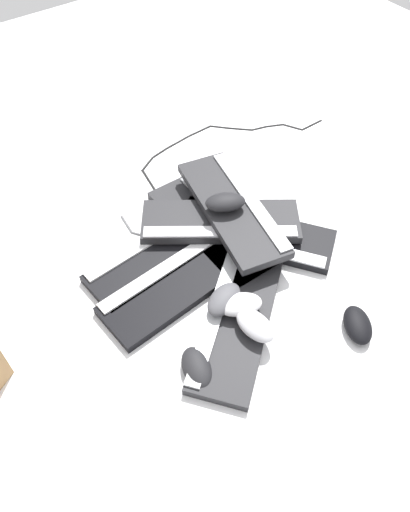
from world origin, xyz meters
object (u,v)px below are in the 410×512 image
at_px(keyboard_0, 237,319).
at_px(mouse_1, 240,304).
at_px(mouse_4, 358,325).
at_px(keyboard_3, 163,253).
at_px(keyboard_1, 254,234).
at_px(mouse_3, 224,299).
at_px(mouse_0, 197,368).
at_px(keyboard_2, 211,228).
at_px(keyboard_4, 180,282).
at_px(mouse_2, 226,203).
at_px(mouse_5, 255,325).
at_px(keyboard_5, 220,221).
at_px(keyboard_6, 233,208).

bearing_deg(keyboard_0, mouse_1, 123.43).
height_order(keyboard_0, mouse_4, mouse_4).
bearing_deg(keyboard_3, keyboard_1, 69.44).
height_order(mouse_3, mouse_4, mouse_3).
relative_size(mouse_0, mouse_3, 1.00).
bearing_deg(keyboard_3, mouse_3, 6.17).
distance_m(keyboard_0, keyboard_3, 0.29).
bearing_deg(keyboard_3, keyboard_2, 89.54).
distance_m(keyboard_4, mouse_0, 0.25).
xyz_separation_m(keyboard_0, mouse_2, (-0.26, 0.16, 0.10)).
bearing_deg(mouse_3, keyboard_2, 39.45).
height_order(keyboard_3, mouse_3, mouse_3).
relative_size(keyboard_2, mouse_2, 4.01).
height_order(mouse_0, mouse_5, mouse_5).
distance_m(keyboard_2, keyboard_4, 0.21).
distance_m(keyboard_0, mouse_3, 0.06).
bearing_deg(mouse_5, mouse_1, -10.87).
xyz_separation_m(keyboard_4, mouse_2, (-0.09, 0.21, 0.10)).
xyz_separation_m(mouse_3, mouse_4, (0.23, 0.23, -0.03)).
relative_size(keyboard_3, keyboard_5, 1.01).
relative_size(keyboard_2, mouse_4, 4.01).
relative_size(keyboard_2, keyboard_4, 0.98).
bearing_deg(keyboard_0, mouse_2, 147.97).
distance_m(keyboard_0, keyboard_5, 0.31).
bearing_deg(mouse_1, keyboard_3, -55.74).
bearing_deg(keyboard_4, mouse_3, 18.48).
bearing_deg(keyboard_5, keyboard_6, 86.79).
height_order(mouse_1, mouse_4, mouse_1).
relative_size(mouse_0, mouse_1, 1.00).
relative_size(keyboard_0, mouse_4, 3.99).
height_order(keyboard_3, keyboard_6, keyboard_6).
distance_m(keyboard_2, mouse_3, 0.28).
bearing_deg(keyboard_6, mouse_3, -42.00).
height_order(keyboard_5, mouse_1, mouse_1).
bearing_deg(mouse_1, mouse_5, 107.73).
relative_size(keyboard_1, keyboard_6, 0.96).
xyz_separation_m(keyboard_2, mouse_3, (0.24, -0.14, 0.04)).
bearing_deg(mouse_5, keyboard_5, -27.68).
distance_m(keyboard_3, keyboard_6, 0.23).
relative_size(keyboard_5, mouse_0, 4.05).
xyz_separation_m(keyboard_0, keyboard_3, (-0.28, -0.03, 0.00)).
xyz_separation_m(keyboard_1, mouse_3, (0.15, -0.22, 0.04)).
xyz_separation_m(keyboard_4, mouse_0, (0.23, -0.11, 0.01)).
height_order(keyboard_3, keyboard_5, keyboard_5).
distance_m(keyboard_4, mouse_2, 0.25).
height_order(keyboard_4, mouse_1, mouse_1).
bearing_deg(keyboard_6, keyboard_4, -69.57).
bearing_deg(keyboard_5, keyboard_4, -65.01).
distance_m(mouse_0, mouse_5, 0.17).
distance_m(mouse_0, mouse_2, 0.46).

